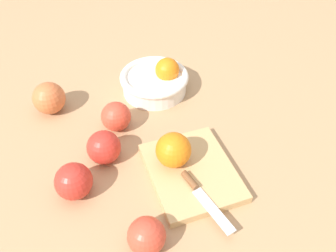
# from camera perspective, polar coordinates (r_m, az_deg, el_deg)

# --- Properties ---
(ground_plane) EXTENTS (2.40, 2.40, 0.00)m
(ground_plane) POSITION_cam_1_polar(r_m,az_deg,el_deg) (0.82, -2.58, -2.10)
(ground_plane) COLOR tan
(bowl) EXTENTS (0.18, 0.18, 0.09)m
(bowl) POSITION_cam_1_polar(r_m,az_deg,el_deg) (0.93, -2.00, 7.51)
(bowl) COLOR white
(bowl) RESTS_ON ground_plane
(cutting_board) EXTENTS (0.22, 0.19, 0.02)m
(cutting_board) POSITION_cam_1_polar(r_m,az_deg,el_deg) (0.74, 3.86, -7.55)
(cutting_board) COLOR tan
(cutting_board) RESTS_ON ground_plane
(orange_on_board) EXTENTS (0.07, 0.07, 0.07)m
(orange_on_board) POSITION_cam_1_polar(r_m,az_deg,el_deg) (0.71, 0.89, -3.96)
(orange_on_board) COLOR orange
(orange_on_board) RESTS_ON cutting_board
(knife) EXTENTS (0.16, 0.03, 0.01)m
(knife) POSITION_cam_1_polar(r_m,az_deg,el_deg) (0.69, 5.19, -10.83)
(knife) COLOR silver
(knife) RESTS_ON cutting_board
(apple_front_right) EXTENTS (0.07, 0.07, 0.07)m
(apple_front_right) POSITION_cam_1_polar(r_m,az_deg,el_deg) (0.63, -3.54, -17.53)
(apple_front_right) COLOR #D6422D
(apple_front_right) RESTS_ON ground_plane
(apple_front_left) EXTENTS (0.07, 0.07, 0.07)m
(apple_front_left) POSITION_cam_1_polar(r_m,az_deg,el_deg) (0.83, -8.50, 1.55)
(apple_front_left) COLOR #D6422D
(apple_front_left) RESTS_ON ground_plane
(apple_front_center) EXTENTS (0.07, 0.07, 0.07)m
(apple_front_center) POSITION_cam_1_polar(r_m,az_deg,el_deg) (0.76, -10.47, -3.45)
(apple_front_center) COLOR red
(apple_front_center) RESTS_ON ground_plane
(apple_front_right_2) EXTENTS (0.07, 0.07, 0.07)m
(apple_front_right_2) POSITION_cam_1_polar(r_m,az_deg,el_deg) (0.71, -15.20, -8.73)
(apple_front_right_2) COLOR red
(apple_front_right_2) RESTS_ON ground_plane
(apple_front_left_2) EXTENTS (0.08, 0.08, 0.08)m
(apple_front_left_2) POSITION_cam_1_polar(r_m,az_deg,el_deg) (0.91, -18.91, 4.35)
(apple_front_left_2) COLOR #CC6638
(apple_front_left_2) RESTS_ON ground_plane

